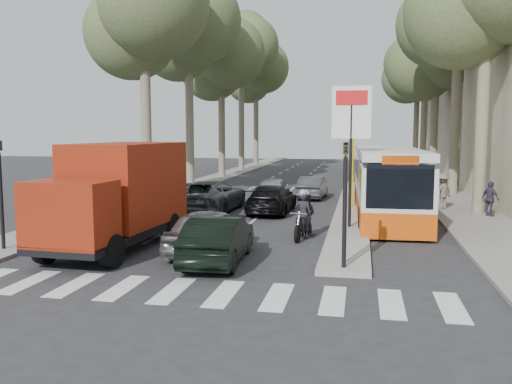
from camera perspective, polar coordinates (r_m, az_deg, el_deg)
ground at (r=17.10m, az=-1.65°, el=-6.70°), size 120.00×120.00×0.00m
sidewalk_right at (r=41.72m, az=17.79°, el=0.86°), size 3.20×70.00×0.12m
median_left at (r=45.92m, az=-3.71°, el=1.63°), size 2.40×64.00×0.12m
traffic_island at (r=27.52m, az=10.07°, el=-1.62°), size 1.50×26.00×0.16m
building_far at (r=51.79m, az=24.65°, el=10.41°), size 11.00×20.00×16.00m
billboard at (r=21.25m, az=9.97°, el=5.85°), size 1.50×12.10×5.60m
traffic_light_island at (r=14.82m, az=9.37°, el=0.93°), size 0.16×0.41×3.60m
traffic_light_left at (r=19.01m, az=-25.36°, el=1.59°), size 0.16×0.41×3.60m
tree_l_a at (r=31.30m, az=-11.43°, el=18.28°), size 7.40×7.20×14.10m
tree_l_b at (r=38.85m, az=-6.89°, el=17.04°), size 7.40×7.20×14.88m
tree_l_c at (r=46.22m, az=-3.48°, el=14.06°), size 7.40×7.20×13.71m
tree_l_d at (r=54.19m, az=-1.41°, el=14.78°), size 7.40×7.20×15.66m
tree_l_e at (r=61.85m, az=0.14°, el=12.78°), size 7.40×7.20×14.49m
tree_r_b at (r=35.61m, az=20.85°, el=18.23°), size 7.40×7.20×15.27m
tree_r_c at (r=43.09m, az=18.65°, el=13.84°), size 7.40×7.20×13.32m
tree_r_d at (r=51.16m, az=17.62°, el=14.21°), size 7.40×7.20×14.88m
tree_r_e at (r=58.98m, az=16.80°, el=12.48°), size 7.40×7.20×14.10m
silver_hatchback at (r=17.42m, az=-5.05°, el=-4.04°), size 2.10×4.40×1.45m
dark_hatchback at (r=16.11m, az=-3.99°, el=-4.99°), size 1.67×4.31×1.40m
queue_car_a at (r=26.42m, az=-4.77°, el=-0.40°), size 2.66×5.51×1.51m
queue_car_b at (r=25.78m, az=1.65°, el=-0.73°), size 2.02×4.69×1.35m
queue_car_c at (r=30.05m, az=1.85°, el=0.30°), size 1.77×4.06×1.36m
queue_car_d at (r=31.54m, az=5.99°, el=0.48°), size 1.59×3.95×1.28m
queue_car_e at (r=26.69m, az=-6.59°, el=-0.49°), size 2.57×4.98×1.38m
red_truck at (r=18.36m, az=-14.36°, el=-0.17°), size 2.84×6.66×3.48m
city_bus at (r=25.23m, az=13.58°, el=1.18°), size 2.97×12.01×3.15m
motorcycle at (r=19.81m, az=5.10°, el=-2.49°), size 0.86×2.12×1.81m
pedestrian_near at (r=26.18m, az=23.44°, el=-0.65°), size 0.88×1.01×1.56m
pedestrian_far at (r=27.64m, az=19.02°, el=0.06°), size 1.17×1.11×1.74m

